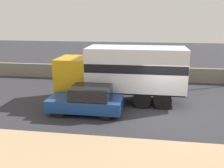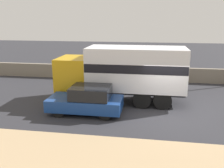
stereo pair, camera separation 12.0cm
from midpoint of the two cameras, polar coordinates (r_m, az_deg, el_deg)
name	(u,v)px [view 2 (the right image)]	position (r m, az deg, el deg)	size (l,w,h in m)	color
ground_plane	(166,116)	(13.31, 12.50, -7.15)	(80.00, 80.00, 0.00)	#2D2D33
stone_wall_backdrop	(162,74)	(20.23, 11.48, 2.19)	(60.00, 0.35, 1.13)	gray
box_truck	(124,71)	(14.72, 3.04, 3.05)	(7.50, 2.44, 3.29)	gold
car_hatchback	(87,100)	(13.19, -5.47, -3.70)	(3.88, 1.80, 1.48)	navy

